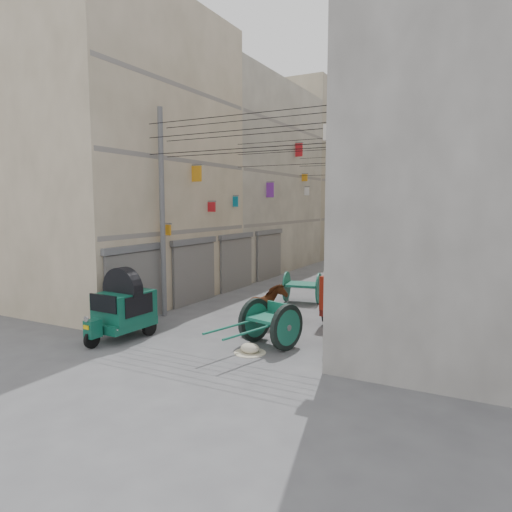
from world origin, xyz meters
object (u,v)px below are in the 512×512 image
Objects in this scene: second_cart at (302,286)px; distant_car_white at (369,253)px; distant_car_green at (412,242)px; horse at (265,308)px; distant_car_grey at (413,245)px; tonga_cart at (270,323)px; mini_truck at (351,299)px; auto_rickshaw at (123,306)px; feed_sack at (250,348)px.

distant_car_white is at bearing 84.05° from second_cart.
distant_car_green is (1.56, 10.52, 0.09)m from distant_car_white.
horse reaches higher than distant_car_grey.
distant_car_grey is at bearing 77.61° from second_cart.
distant_car_green is at bearing 106.82° from tonga_cart.
tonga_cart is at bearing 102.22° from distant_car_green.
mini_truck is 1.92× the size of second_cart.
horse reaches higher than tonga_cart.
horse is at bearing -127.33° from mini_truck.
distant_car_white is at bearing 108.26° from mini_truck.
second_cart reaches higher than distant_car_grey.
auto_rickshaw reaches higher than distant_car_white.
second_cart is (-2.87, 2.32, -0.14)m from mini_truck.
distant_car_white is (-4.11, 19.36, -0.30)m from mini_truck.
second_cart is (-1.48, 6.33, -0.00)m from tonga_cart.
distant_car_grey is (0.97, 24.15, -0.06)m from second_cart.
mini_truck is 0.74× the size of distant_car_green.
auto_rickshaw reaches higher than distant_car_green.
distant_car_green is (-0.94, 34.80, 0.51)m from feed_sack.
distant_car_grey is (4.11, 31.95, -0.38)m from auto_rickshaw.
distant_car_white reaches higher than feed_sack.
second_cart is at bearing -74.57° from distant_car_grey.
auto_rickshaw is at bearing -131.37° from mini_truck.
tonga_cart is 5.59× the size of feed_sack.
distant_car_white is (-2.51, 24.28, 0.42)m from feed_sack.
distant_car_green is (-0.19, 32.35, -0.12)m from horse.
auto_rickshaw is 0.57× the size of distant_car_green.
feed_sack is at bearing 115.20° from horse.
second_cart reaches higher than feed_sack.
distant_car_grey is at bearing 110.92° from distant_car_green.
mini_truck is at bearing -125.42° from horse.
distant_car_green is at bearing -98.09° from distant_car_white.
horse is 0.40× the size of distant_car_green.
auto_rickshaw is 1.46× the size of second_cart.
distant_car_grey is at bearing 90.55° from feed_sack.
tonga_cart is 0.73× the size of distant_car_green.
second_cart is at bearing 147.39° from mini_truck.
horse is at bearing -73.16° from distant_car_grey.
mini_truck is 3.41m from horse.
distant_car_white is 7.44m from distant_car_grey.
distant_car_grey reaches higher than feed_sack.
feed_sack is at bearing -88.22° from tonga_cart.
mini_truck is at bearing 71.96° from feed_sack.
auto_rickshaw is 32.22m from distant_car_grey.
auto_rickshaw is 1.40× the size of horse.
distant_car_white is at bearing -89.51° from distant_car_grey.
auto_rickshaw is 0.76× the size of mini_truck.
horse is at bearing 136.91° from tonga_cart.
horse reaches higher than feed_sack.
distant_car_grey reaches higher than distant_car_white.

